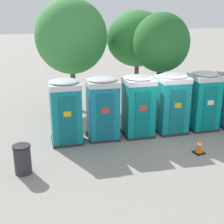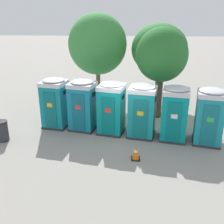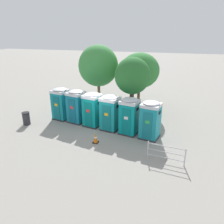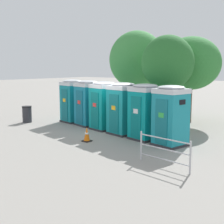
{
  "view_description": "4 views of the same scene",
  "coord_description": "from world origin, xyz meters",
  "px_view_note": "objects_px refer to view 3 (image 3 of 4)",
  "views": [
    {
      "loc": [
        -6.84,
        -10.46,
        5.03
      ],
      "look_at": [
        -1.81,
        0.37,
        1.08
      ],
      "focal_mm": 50.0,
      "sensor_mm": 36.0,
      "label": 1
    },
    {
      "loc": [
        0.17,
        -11.65,
        5.51
      ],
      "look_at": [
        -0.7,
        0.15,
        1.06
      ],
      "focal_mm": 42.0,
      "sensor_mm": 36.0,
      "label": 2
    },
    {
      "loc": [
        5.04,
        -13.98,
        6.77
      ],
      "look_at": [
        0.88,
        -0.16,
        1.36
      ],
      "focal_mm": 35.0,
      "sensor_mm": 36.0,
      "label": 3
    },
    {
      "loc": [
        9.86,
        -12.14,
        3.3
      ],
      "look_at": [
        -0.07,
        0.03,
        1.0
      ],
      "focal_mm": 50.0,
      "sensor_mm": 36.0,
      "label": 4
    }
  ],
  "objects_px": {
    "portapotty_2": "(92,109)",
    "portapotty_0": "(61,104)",
    "trash_can": "(26,118)",
    "traffic_cone": "(96,138)",
    "street_tree_2": "(132,76)",
    "street_tree_0": "(98,66)",
    "portapotty_5": "(150,120)",
    "street_tree_1": "(140,71)",
    "portapotty_3": "(110,113)",
    "event_barrier": "(166,153)",
    "portapotty_4": "(129,116)",
    "portapotty_1": "(77,106)"
  },
  "relations": [
    {
      "from": "portapotty_2",
      "to": "portapotty_0",
      "type": "bearing_deg",
      "value": 169.2
    },
    {
      "from": "portapotty_0",
      "to": "street_tree_0",
      "type": "xyz_separation_m",
      "value": [
        1.69,
        4.22,
        2.44
      ]
    },
    {
      "from": "trash_can",
      "to": "traffic_cone",
      "type": "xyz_separation_m",
      "value": [
        6.1,
        -1.23,
        -0.18
      ]
    },
    {
      "from": "portapotty_2",
      "to": "portapotty_4",
      "type": "height_order",
      "value": "same"
    },
    {
      "from": "portapotty_1",
      "to": "portapotty_4",
      "type": "height_order",
      "value": "same"
    },
    {
      "from": "portapotty_5",
      "to": "event_barrier",
      "type": "xyz_separation_m",
      "value": [
        1.23,
        -2.65,
        -0.72
      ]
    },
    {
      "from": "street_tree_1",
      "to": "traffic_cone",
      "type": "height_order",
      "value": "street_tree_1"
    },
    {
      "from": "street_tree_0",
      "to": "traffic_cone",
      "type": "relative_size",
      "value": 8.76
    },
    {
      "from": "street_tree_2",
      "to": "street_tree_1",
      "type": "bearing_deg",
      "value": 87.45
    },
    {
      "from": "street_tree_0",
      "to": "event_barrier",
      "type": "height_order",
      "value": "street_tree_0"
    },
    {
      "from": "portapotty_5",
      "to": "event_barrier",
      "type": "bearing_deg",
      "value": -65.16
    },
    {
      "from": "street_tree_0",
      "to": "street_tree_1",
      "type": "distance_m",
      "value": 3.82
    },
    {
      "from": "event_barrier",
      "to": "portapotty_1",
      "type": "bearing_deg",
      "value": 151.76
    },
    {
      "from": "portapotty_0",
      "to": "event_barrier",
      "type": "xyz_separation_m",
      "value": [
        8.51,
        -4.01,
        -0.72
      ]
    },
    {
      "from": "portapotty_5",
      "to": "street_tree_1",
      "type": "distance_m",
      "value": 6.26
    },
    {
      "from": "portapotty_1",
      "to": "street_tree_2",
      "type": "xyz_separation_m",
      "value": [
        3.92,
        1.91,
        2.19
      ]
    },
    {
      "from": "portapotty_4",
      "to": "trash_can",
      "type": "bearing_deg",
      "value": -174.49
    },
    {
      "from": "portapotty_0",
      "to": "portapotty_2",
      "type": "relative_size",
      "value": 1.0
    },
    {
      "from": "portapotty_3",
      "to": "traffic_cone",
      "type": "xyz_separation_m",
      "value": [
        -0.29,
        -2.24,
        -0.97
      ]
    },
    {
      "from": "portapotty_2",
      "to": "portapotty_5",
      "type": "relative_size",
      "value": 1.0
    },
    {
      "from": "portapotty_3",
      "to": "traffic_cone",
      "type": "distance_m",
      "value": 2.46
    },
    {
      "from": "portapotty_4",
      "to": "portapotty_2",
      "type": "bearing_deg",
      "value": 169.86
    },
    {
      "from": "street_tree_1",
      "to": "portapotty_5",
      "type": "bearing_deg",
      "value": -72.26
    },
    {
      "from": "portapotty_1",
      "to": "portapotty_4",
      "type": "distance_m",
      "value": 4.45
    },
    {
      "from": "portapotty_3",
      "to": "portapotty_4",
      "type": "height_order",
      "value": "same"
    },
    {
      "from": "portapotty_2",
      "to": "portapotty_4",
      "type": "relative_size",
      "value": 1.0
    },
    {
      "from": "portapotty_5",
      "to": "street_tree_1",
      "type": "relative_size",
      "value": 0.51
    },
    {
      "from": "portapotty_2",
      "to": "street_tree_2",
      "type": "distance_m",
      "value": 3.99
    },
    {
      "from": "portapotty_0",
      "to": "street_tree_2",
      "type": "relative_size",
      "value": 0.52
    },
    {
      "from": "street_tree_0",
      "to": "street_tree_2",
      "type": "bearing_deg",
      "value": -34.37
    },
    {
      "from": "street_tree_0",
      "to": "trash_can",
      "type": "xyz_separation_m",
      "value": [
        -3.7,
        -6.05,
        -3.24
      ]
    },
    {
      "from": "portapotty_5",
      "to": "event_barrier",
      "type": "relative_size",
      "value": 1.24
    },
    {
      "from": "portapotty_3",
      "to": "trash_can",
      "type": "relative_size",
      "value": 2.63
    },
    {
      "from": "street_tree_1",
      "to": "trash_can",
      "type": "distance_m",
      "value": 10.11
    },
    {
      "from": "street_tree_0",
      "to": "street_tree_2",
      "type": "xyz_separation_m",
      "value": [
        3.7,
        -2.53,
        -0.25
      ]
    },
    {
      "from": "trash_can",
      "to": "traffic_cone",
      "type": "bearing_deg",
      "value": -11.41
    },
    {
      "from": "street_tree_1",
      "to": "traffic_cone",
      "type": "bearing_deg",
      "value": -100.99
    },
    {
      "from": "portapotty_0",
      "to": "trash_can",
      "type": "relative_size",
      "value": 2.63
    },
    {
      "from": "portapotty_4",
      "to": "street_tree_1",
      "type": "bearing_deg",
      "value": 93.58
    },
    {
      "from": "portapotty_2",
      "to": "street_tree_2",
      "type": "xyz_separation_m",
      "value": [
        2.47,
        2.24,
        2.19
      ]
    },
    {
      "from": "portapotty_0",
      "to": "portapotty_5",
      "type": "distance_m",
      "value": 7.41
    },
    {
      "from": "portapotty_5",
      "to": "street_tree_2",
      "type": "bearing_deg",
      "value": 121.96
    },
    {
      "from": "portapotty_1",
      "to": "trash_can",
      "type": "relative_size",
      "value": 2.63
    },
    {
      "from": "street_tree_0",
      "to": "trash_can",
      "type": "bearing_deg",
      "value": -121.48
    },
    {
      "from": "portapotty_1",
      "to": "event_barrier",
      "type": "distance_m",
      "value": 8.03
    },
    {
      "from": "portapotty_2",
      "to": "street_tree_0",
      "type": "bearing_deg",
      "value": 104.39
    },
    {
      "from": "portapotty_0",
      "to": "street_tree_2",
      "type": "height_order",
      "value": "street_tree_2"
    },
    {
      "from": "portapotty_2",
      "to": "portapotty_5",
      "type": "bearing_deg",
      "value": -10.4
    },
    {
      "from": "street_tree_1",
      "to": "trash_can",
      "type": "bearing_deg",
      "value": -141.1
    },
    {
      "from": "street_tree_0",
      "to": "street_tree_2",
      "type": "distance_m",
      "value": 4.49
    }
  ]
}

